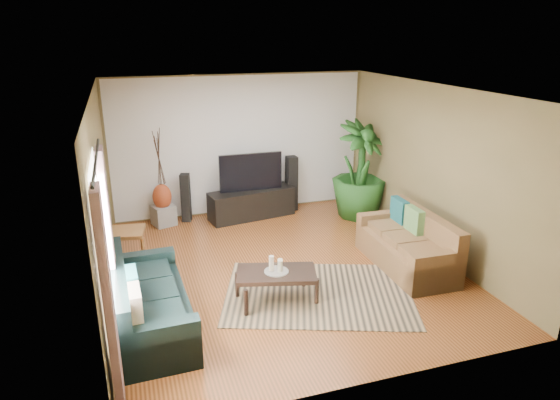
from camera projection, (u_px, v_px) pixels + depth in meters
name	position (u px, v px, depth m)	size (l,w,h in m)	color
floor	(284.00, 269.00, 7.65)	(5.50, 5.50, 0.00)	#995127
ceiling	(284.00, 90.00, 6.78)	(5.50, 5.50, 0.00)	white
wall_back	(240.00, 145.00, 9.69)	(5.00, 5.00, 0.00)	brown
wall_front	(375.00, 266.00, 4.74)	(5.00, 5.00, 0.00)	brown
wall_left	(102.00, 202.00, 6.49)	(5.50, 5.50, 0.00)	brown
wall_right	(433.00, 171.00, 7.94)	(5.50, 5.50, 0.00)	brown
backwall_panel	(240.00, 145.00, 9.68)	(4.90, 4.90, 0.00)	white
window_pane	(101.00, 246.00, 5.04)	(1.80, 1.80, 0.00)	white
curtain_near	(109.00, 304.00, 4.46)	(0.08, 0.35, 2.20)	gray
curtain_far	(109.00, 240.00, 5.81)	(0.08, 0.35, 2.20)	gray
curtain_rod	(96.00, 160.00, 4.76)	(0.03, 0.03, 1.90)	black
sofa_left	(150.00, 297.00, 6.02)	(2.01, 0.86, 0.85)	black
sofa_right	(406.00, 241.00, 7.59)	(1.83, 0.82, 0.85)	brown
area_rug	(318.00, 293.00, 6.93)	(2.55, 1.81, 0.01)	tan
coffee_table	(276.00, 286.00, 6.69)	(1.05, 0.57, 0.43)	black
candle_tray	(276.00, 271.00, 6.62)	(0.32, 0.32, 0.01)	gray
candle_tall	(271.00, 263.00, 6.59)	(0.07, 0.07, 0.21)	silver
candle_mid	(280.00, 266.00, 6.57)	(0.07, 0.07, 0.16)	beige
candle_short	(280.00, 264.00, 6.67)	(0.07, 0.07, 0.13)	beige
tv_stand	(252.00, 204.00, 9.67)	(1.66, 0.50, 0.55)	black
television	(251.00, 172.00, 9.49)	(1.21, 0.07, 0.72)	black
speaker_left	(186.00, 198.00, 9.43)	(0.17, 0.19, 0.93)	black
speaker_right	(292.00, 183.00, 10.01)	(0.20, 0.22, 1.11)	black
potted_plant	(360.00, 170.00, 9.53)	(1.04, 1.04, 1.86)	#1A4818
plant_pot	(358.00, 209.00, 9.79)	(0.34, 0.34, 0.27)	black
pedestal	(164.00, 215.00, 9.32)	(0.38, 0.38, 0.38)	gray
vase	(162.00, 197.00, 9.21)	(0.35, 0.35, 0.48)	maroon
side_table	(128.00, 247.00, 7.75)	(0.53, 0.53, 0.56)	brown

